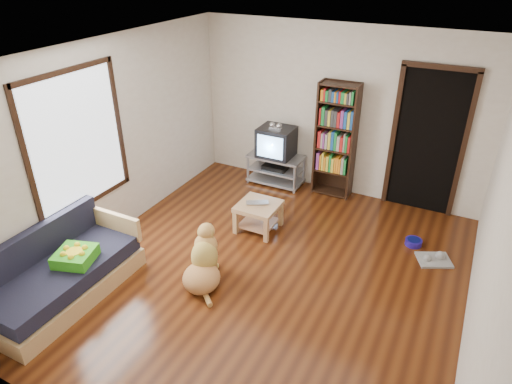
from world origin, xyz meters
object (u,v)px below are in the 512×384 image
at_px(green_cushion, 75,256).
at_px(sofa, 62,276).
at_px(dog, 204,263).
at_px(dog_bowl, 413,242).
at_px(tv_stand, 276,168).
at_px(bookshelf, 336,135).
at_px(crt_tv, 277,141).
at_px(laptop, 257,204).
at_px(coffee_table, 258,212).
at_px(grey_rag, 434,260).

relative_size(green_cushion, sofa, 0.22).
bearing_deg(dog, dog_bowl, 42.16).
height_order(tv_stand, sofa, sofa).
relative_size(green_cushion, bookshelf, 0.22).
xyz_separation_m(tv_stand, crt_tv, (0.00, 0.02, 0.47)).
bearing_deg(laptop, crt_tv, 75.38).
relative_size(dog_bowl, tv_stand, 0.24).
relative_size(crt_tv, dog, 0.74).
height_order(crt_tv, sofa, crt_tv).
bearing_deg(dog, laptop, 87.13).
distance_m(laptop, sofa, 2.59).
bearing_deg(coffee_table, dog, -92.80).
bearing_deg(dog, grey_rag, 34.49).
distance_m(sofa, coffee_table, 2.61).
height_order(dog_bowl, bookshelf, bookshelf).
xyz_separation_m(green_cushion, sofa, (-0.12, -0.13, -0.23)).
bearing_deg(dog_bowl, bookshelf, 148.04).
height_order(sofa, dog, sofa).
bearing_deg(crt_tv, sofa, -104.93).
height_order(tv_stand, dog, dog).
height_order(grey_rag, crt_tv, crt_tv).
height_order(grey_rag, coffee_table, coffee_table).
distance_m(green_cushion, bookshelf, 4.05).
relative_size(coffee_table, dog, 0.70).
bearing_deg(tv_stand, laptop, -75.10).
relative_size(laptop, sofa, 0.17).
height_order(coffee_table, dog, dog).
distance_m(green_cushion, crt_tv, 3.63).
bearing_deg(tv_stand, dog_bowl, -18.71).
xyz_separation_m(grey_rag, tv_stand, (-2.71, 1.07, 0.25)).
distance_m(crt_tv, bookshelf, 0.99).
relative_size(grey_rag, bookshelf, 0.22).
bearing_deg(dog, tv_stand, 96.70).
xyz_separation_m(grey_rag, coffee_table, (-2.32, -0.34, 0.27)).
distance_m(laptop, dog, 1.28).
xyz_separation_m(crt_tv, sofa, (-0.97, -3.65, -0.48)).
relative_size(dog_bowl, crt_tv, 0.38).
distance_m(laptop, dog_bowl, 2.15).
relative_size(laptop, dog, 0.39).
distance_m(coffee_table, dog, 1.30).
xyz_separation_m(dog_bowl, coffee_table, (-2.02, -0.59, 0.24)).
bearing_deg(dog_bowl, dog, -137.84).
distance_m(green_cushion, dog_bowl, 4.24).
bearing_deg(bookshelf, dog_bowl, -31.96).
bearing_deg(crt_tv, grey_rag, -21.88).
xyz_separation_m(green_cushion, grey_rag, (3.56, 2.43, -0.47)).
bearing_deg(dog_bowl, laptop, -163.00).
relative_size(sofa, dog, 2.30).
distance_m(dog_bowl, bookshelf, 1.97).
bearing_deg(laptop, sofa, -150.97).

